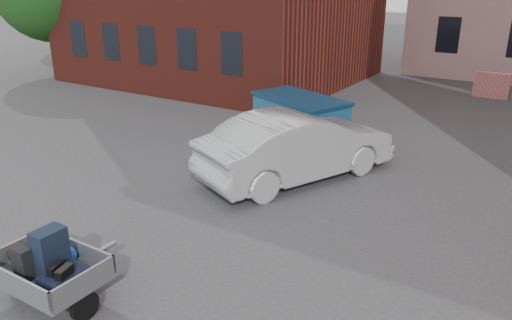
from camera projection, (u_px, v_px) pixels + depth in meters
The scene contains 4 objects.
ground at pixel (206, 241), 9.10m from camera, with size 120.00×120.00×0.00m, color #38383A.
trailer at pixel (47, 267), 7.21m from camera, with size 1.60×1.80×1.20m.
dumpster at pixel (300, 117), 14.78m from camera, with size 3.27×2.49×1.22m.
silver_car at pixel (297, 146), 11.70m from camera, with size 1.70×4.86×1.60m, color #A4A7AB.
Camera 1 is at (5.08, -6.27, 4.57)m, focal length 35.00 mm.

